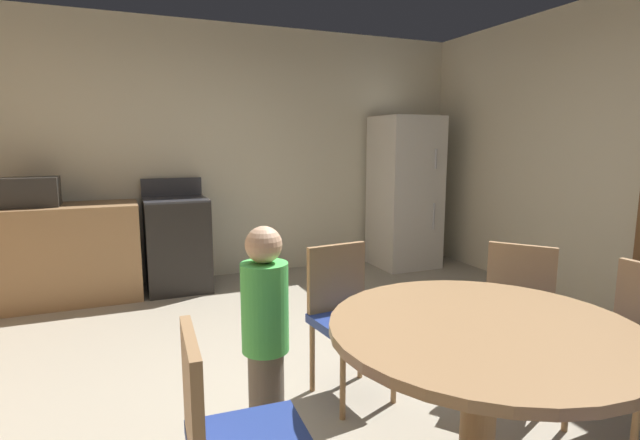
{
  "coord_description": "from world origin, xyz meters",
  "views": [
    {
      "loc": [
        -0.97,
        -2.3,
        1.46
      ],
      "look_at": [
        0.29,
        0.74,
        0.93
      ],
      "focal_mm": 26.96,
      "sensor_mm": 36.0,
      "label": 1
    }
  ],
  "objects_px": {
    "chair_east": "(637,342)",
    "chair_northeast": "(516,311)",
    "oven_range": "(177,243)",
    "dining_table": "(481,362)",
    "chair_west": "(230,437)",
    "refrigerator": "(405,192)",
    "microwave": "(31,192)",
    "person_child": "(265,334)",
    "chair_north": "(346,311)"
  },
  "relations": [
    {
      "from": "dining_table",
      "to": "chair_north",
      "type": "height_order",
      "value": "chair_north"
    },
    {
      "from": "dining_table",
      "to": "microwave",
      "type": "bearing_deg",
      "value": 120.08
    },
    {
      "from": "chair_east",
      "to": "person_child",
      "type": "xyz_separation_m",
      "value": [
        -1.69,
        0.61,
        0.08
      ]
    },
    {
      "from": "oven_range",
      "to": "chair_north",
      "type": "xyz_separation_m",
      "value": [
        0.68,
        -2.48,
        0.03
      ]
    },
    {
      "from": "microwave",
      "to": "chair_northeast",
      "type": "bearing_deg",
      "value": -45.65
    },
    {
      "from": "chair_west",
      "to": "chair_northeast",
      "type": "relative_size",
      "value": 1.0
    },
    {
      "from": "refrigerator",
      "to": "chair_northeast",
      "type": "distance_m",
      "value": 3.02
    },
    {
      "from": "refrigerator",
      "to": "chair_west",
      "type": "relative_size",
      "value": 2.02
    },
    {
      "from": "chair_west",
      "to": "chair_northeast",
      "type": "xyz_separation_m",
      "value": [
        1.78,
        0.56,
        0.0
      ]
    },
    {
      "from": "oven_range",
      "to": "chair_west",
      "type": "bearing_deg",
      "value": -93.36
    },
    {
      "from": "refrigerator",
      "to": "microwave",
      "type": "relative_size",
      "value": 4.0
    },
    {
      "from": "oven_range",
      "to": "chair_north",
      "type": "relative_size",
      "value": 1.26
    },
    {
      "from": "dining_table",
      "to": "chair_west",
      "type": "relative_size",
      "value": 1.39
    },
    {
      "from": "microwave",
      "to": "chair_northeast",
      "type": "height_order",
      "value": "microwave"
    },
    {
      "from": "chair_west",
      "to": "refrigerator",
      "type": "bearing_deg",
      "value": 52.84
    },
    {
      "from": "person_child",
      "to": "refrigerator",
      "type": "bearing_deg",
      "value": 90.94
    },
    {
      "from": "refrigerator",
      "to": "oven_range",
      "type": "bearing_deg",
      "value": 178.82
    },
    {
      "from": "chair_west",
      "to": "chair_northeast",
      "type": "distance_m",
      "value": 1.87
    },
    {
      "from": "chair_west",
      "to": "chair_northeast",
      "type": "height_order",
      "value": "same"
    },
    {
      "from": "dining_table",
      "to": "chair_west",
      "type": "xyz_separation_m",
      "value": [
        -0.99,
        0.04,
        -0.1
      ]
    },
    {
      "from": "microwave",
      "to": "person_child",
      "type": "distance_m",
      "value": 3.14
    },
    {
      "from": "chair_west",
      "to": "chair_north",
      "type": "height_order",
      "value": "same"
    },
    {
      "from": "oven_range",
      "to": "chair_east",
      "type": "xyz_separation_m",
      "value": [
        1.79,
        -3.43,
        0.03
      ]
    },
    {
      "from": "oven_range",
      "to": "refrigerator",
      "type": "xyz_separation_m",
      "value": [
        2.6,
        -0.05,
        0.41
      ]
    },
    {
      "from": "person_child",
      "to": "microwave",
      "type": "bearing_deg",
      "value": 158.11
    },
    {
      "from": "refrigerator",
      "to": "chair_west",
      "type": "xyz_separation_m",
      "value": [
        -2.81,
        -3.38,
        -0.38
      ]
    },
    {
      "from": "person_child",
      "to": "chair_north",
      "type": "bearing_deg",
      "value": 73.17
    },
    {
      "from": "chair_northeast",
      "to": "person_child",
      "type": "xyz_separation_m",
      "value": [
        -1.48,
        0.04,
        0.08
      ]
    },
    {
      "from": "oven_range",
      "to": "chair_north",
      "type": "height_order",
      "value": "oven_range"
    },
    {
      "from": "chair_north",
      "to": "chair_northeast",
      "type": "height_order",
      "value": "same"
    },
    {
      "from": "chair_east",
      "to": "person_child",
      "type": "distance_m",
      "value": 1.8
    },
    {
      "from": "microwave",
      "to": "person_child",
      "type": "xyz_separation_m",
      "value": [
        1.31,
        -2.82,
        -0.45
      ]
    },
    {
      "from": "chair_east",
      "to": "chair_northeast",
      "type": "xyz_separation_m",
      "value": [
        -0.21,
        0.57,
        0.0
      ]
    },
    {
      "from": "refrigerator",
      "to": "chair_northeast",
      "type": "bearing_deg",
      "value": -110.0
    },
    {
      "from": "oven_range",
      "to": "microwave",
      "type": "distance_m",
      "value": 1.34
    },
    {
      "from": "chair_east",
      "to": "refrigerator",
      "type": "bearing_deg",
      "value": -106.0
    },
    {
      "from": "oven_range",
      "to": "dining_table",
      "type": "bearing_deg",
      "value": -77.14
    },
    {
      "from": "microwave",
      "to": "person_child",
      "type": "bearing_deg",
      "value": -65.01
    },
    {
      "from": "chair_east",
      "to": "dining_table",
      "type": "bearing_deg",
      "value": 0.0
    },
    {
      "from": "refrigerator",
      "to": "dining_table",
      "type": "height_order",
      "value": "refrigerator"
    },
    {
      "from": "microwave",
      "to": "chair_northeast",
      "type": "distance_m",
      "value": 4.04
    },
    {
      "from": "chair_northeast",
      "to": "refrigerator",
      "type": "bearing_deg",
      "value": -147.68
    },
    {
      "from": "chair_west",
      "to": "chair_northeast",
      "type": "bearing_deg",
      "value": 20.13
    },
    {
      "from": "chair_west",
      "to": "chair_north",
      "type": "xyz_separation_m",
      "value": [
        0.88,
        0.94,
        0.0
      ]
    },
    {
      "from": "chair_west",
      "to": "person_child",
      "type": "distance_m",
      "value": 0.68
    },
    {
      "from": "oven_range",
      "to": "refrigerator",
      "type": "relative_size",
      "value": 0.62
    },
    {
      "from": "refrigerator",
      "to": "chair_north",
      "type": "xyz_separation_m",
      "value": [
        -1.93,
        -2.43,
        -0.38
      ]
    },
    {
      "from": "chair_northeast",
      "to": "chair_north",
      "type": "bearing_deg",
      "value": -60.52
    },
    {
      "from": "chair_west",
      "to": "chair_east",
      "type": "height_order",
      "value": "same"
    },
    {
      "from": "chair_north",
      "to": "person_child",
      "type": "bearing_deg",
      "value": -66.58
    }
  ]
}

